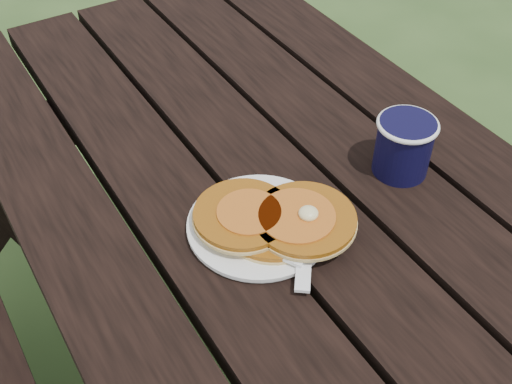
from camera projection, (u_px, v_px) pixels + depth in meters
plate at (259, 226)px, 0.91m from camera, size 0.23×0.23×0.01m
pancake_stack at (276, 219)px, 0.89m from camera, size 0.21×0.19×0.04m
knife at (305, 240)px, 0.88m from camera, size 0.13×0.16×0.00m
fork at (266, 249)px, 0.86m from camera, size 0.11×0.15×0.01m
coffee_cup at (404, 143)px, 0.97m from camera, size 0.09×0.09×0.09m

